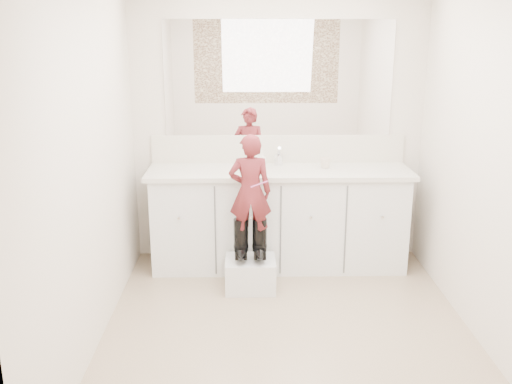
{
  "coord_description": "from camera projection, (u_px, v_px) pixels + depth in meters",
  "views": [
    {
      "loc": [
        -0.29,
        -3.57,
        2.07
      ],
      "look_at": [
        -0.21,
        0.89,
        0.78
      ],
      "focal_mm": 40.0,
      "sensor_mm": 36.0,
      "label": 1
    }
  ],
  "objects": [
    {
      "name": "wall_front",
      "position": [
        320.0,
        259.0,
        2.23
      ],
      "size": [
        2.6,
        0.0,
        2.6
      ],
      "primitive_type": "plane",
      "rotation": [
        -1.57,
        0.0,
        0.0
      ],
      "color": "beige",
      "rests_on": "floor"
    },
    {
      "name": "soap_bottle",
      "position": [
        261.0,
        160.0,
        4.91
      ],
      "size": [
        0.09,
        0.09,
        0.17
      ],
      "primitive_type": "imported",
      "rotation": [
        0.0,
        0.0,
        0.2
      ],
      "color": "white",
      "rests_on": "countertop"
    },
    {
      "name": "boot_right",
      "position": [
        260.0,
        239.0,
        4.6
      ],
      "size": [
        0.13,
        0.23,
        0.34
      ],
      "primitive_type": null,
      "rotation": [
        0.0,
        0.0,
        0.01
      ],
      "color": "black",
      "rests_on": "step_stool"
    },
    {
      "name": "wall_back",
      "position": [
        278.0,
        128.0,
        5.11
      ],
      "size": [
        2.6,
        0.0,
        2.6
      ],
      "primitive_type": "plane",
      "rotation": [
        1.57,
        0.0,
        0.0
      ],
      "color": "beige",
      "rests_on": "floor"
    },
    {
      "name": "wall_left",
      "position": [
        89.0,
        169.0,
        3.65
      ],
      "size": [
        0.0,
        3.0,
        3.0
      ],
      "primitive_type": "plane",
      "rotation": [
        1.57,
        0.0,
        1.57
      ],
      "color": "beige",
      "rests_on": "floor"
    },
    {
      "name": "toothbrush",
      "position": [
        259.0,
        184.0,
        4.39
      ],
      "size": [
        0.14,
        0.01,
        0.06
      ],
      "primitive_type": "cylinder",
      "rotation": [
        0.0,
        1.22,
        0.01
      ],
      "color": "#D5529A",
      "rests_on": "toddler"
    },
    {
      "name": "floor",
      "position": [
        288.0,
        334.0,
        4.01
      ],
      "size": [
        3.0,
        3.0,
        0.0
      ],
      "primitive_type": "plane",
      "color": "#856D57",
      "rests_on": "ground"
    },
    {
      "name": "faucet",
      "position": [
        278.0,
        160.0,
        5.07
      ],
      "size": [
        0.08,
        0.08,
        0.1
      ],
      "primitive_type": "cylinder",
      "color": "silver",
      "rests_on": "countertop"
    },
    {
      "name": "step_stool",
      "position": [
        250.0,
        274.0,
        4.66
      ],
      "size": [
        0.41,
        0.34,
        0.26
      ],
      "primitive_type": "cube",
      "rotation": [
        0.0,
        0.0,
        0.01
      ],
      "color": "silver",
      "rests_on": "floor"
    },
    {
      "name": "mirror",
      "position": [
        279.0,
        79.0,
        4.98
      ],
      "size": [
        2.0,
        0.02,
        1.0
      ],
      "primitive_type": "cube",
      "color": "white",
      "rests_on": "wall_back"
    },
    {
      "name": "cup",
      "position": [
        325.0,
        163.0,
        4.97
      ],
      "size": [
        0.12,
        0.12,
        0.09
      ],
      "primitive_type": "imported",
      "rotation": [
        0.0,
        0.0,
        0.34
      ],
      "color": "beige",
      "rests_on": "countertop"
    },
    {
      "name": "toddler",
      "position": [
        250.0,
        192.0,
        4.49
      ],
      "size": [
        0.34,
        0.22,
        0.93
      ],
      "primitive_type": "imported",
      "rotation": [
        0.0,
        0.0,
        3.15
      ],
      "color": "#A33238",
      "rests_on": "step_stool"
    },
    {
      "name": "countertop",
      "position": [
        279.0,
        172.0,
        4.93
      ],
      "size": [
        2.28,
        0.58,
        0.04
      ],
      "primitive_type": "cube",
      "color": "beige",
      "rests_on": "vanity_cabinet"
    },
    {
      "name": "dot_panel",
      "position": [
        324.0,
        145.0,
        2.12
      ],
      "size": [
        2.0,
        0.01,
        1.2
      ],
      "primitive_type": "cube",
      "color": "#472819",
      "rests_on": "wall_front"
    },
    {
      "name": "boot_left",
      "position": [
        241.0,
        239.0,
        4.6
      ],
      "size": [
        0.13,
        0.23,
        0.34
      ],
      "primitive_type": null,
      "rotation": [
        0.0,
        0.0,
        0.01
      ],
      "color": "black",
      "rests_on": "step_stool"
    },
    {
      "name": "wall_right",
      "position": [
        491.0,
        167.0,
        3.7
      ],
      "size": [
        0.0,
        3.0,
        3.0
      ],
      "primitive_type": "plane",
      "rotation": [
        1.57,
        0.0,
        -1.57
      ],
      "color": "beige",
      "rests_on": "floor"
    },
    {
      "name": "backsplash",
      "position": [
        278.0,
        149.0,
        5.15
      ],
      "size": [
        2.28,
        0.03,
        0.25
      ],
      "primitive_type": "cube",
      "color": "beige",
      "rests_on": "countertop"
    },
    {
      "name": "vanity_cabinet",
      "position": [
        279.0,
        220.0,
        5.07
      ],
      "size": [
        2.2,
        0.55,
        0.85
      ],
      "primitive_type": "cube",
      "color": "silver",
      "rests_on": "floor"
    }
  ]
}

